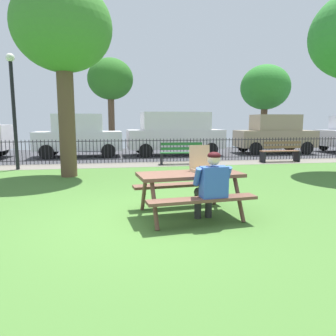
{
  "coord_description": "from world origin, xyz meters",
  "views": [
    {
      "loc": [
        -0.35,
        -5.15,
        1.67
      ],
      "look_at": [
        0.67,
        0.93,
        0.75
      ],
      "focal_mm": 33.85,
      "sensor_mm": 36.0,
      "label": 1
    }
  ],
  "objects_px": {
    "parked_car_center": "(79,135)",
    "parked_car_far_right": "(275,134)",
    "park_bench_center": "(181,154)",
    "picnic_table_foreground": "(190,183)",
    "adult_at_table": "(211,184)",
    "parked_car_right": "(175,133)",
    "tree_midground_left": "(63,30)",
    "far_tree_midleft": "(110,80)",
    "pizza_box_open": "(203,167)",
    "park_bench_right": "(280,152)",
    "far_tree_center": "(265,88)",
    "lamp_post_walkway": "(13,99)"
  },
  "relations": [
    {
      "from": "parked_car_center",
      "to": "parked_car_far_right",
      "type": "height_order",
      "value": "same"
    },
    {
      "from": "park_bench_center",
      "to": "picnic_table_foreground",
      "type": "bearing_deg",
      "value": -100.54
    },
    {
      "from": "adult_at_table",
      "to": "parked_car_right",
      "type": "distance_m",
      "value": 10.54
    },
    {
      "from": "tree_midground_left",
      "to": "far_tree_midleft",
      "type": "height_order",
      "value": "tree_midground_left"
    },
    {
      "from": "pizza_box_open",
      "to": "far_tree_midleft",
      "type": "bearing_deg",
      "value": 96.77
    },
    {
      "from": "park_bench_right",
      "to": "far_tree_center",
      "type": "height_order",
      "value": "far_tree_center"
    },
    {
      "from": "park_bench_center",
      "to": "parked_car_far_right",
      "type": "xyz_separation_m",
      "value": [
        5.63,
        3.33,
        0.59
      ]
    },
    {
      "from": "adult_at_table",
      "to": "picnic_table_foreground",
      "type": "bearing_deg",
      "value": 116.48
    },
    {
      "from": "park_bench_center",
      "to": "parked_car_far_right",
      "type": "bearing_deg",
      "value": 30.58
    },
    {
      "from": "park_bench_right",
      "to": "park_bench_center",
      "type": "bearing_deg",
      "value": 180.0
    },
    {
      "from": "adult_at_table",
      "to": "far_tree_center",
      "type": "relative_size",
      "value": 0.23
    },
    {
      "from": "far_tree_center",
      "to": "pizza_box_open",
      "type": "bearing_deg",
      "value": -119.66
    },
    {
      "from": "lamp_post_walkway",
      "to": "tree_midground_left",
      "type": "xyz_separation_m",
      "value": [
        1.94,
        -1.67,
        1.85
      ]
    },
    {
      "from": "parked_car_center",
      "to": "parked_car_far_right",
      "type": "xyz_separation_m",
      "value": [
        9.79,
        -0.0,
        0.0
      ]
    },
    {
      "from": "adult_at_table",
      "to": "lamp_post_walkway",
      "type": "height_order",
      "value": "lamp_post_walkway"
    },
    {
      "from": "pizza_box_open",
      "to": "park_bench_right",
      "type": "height_order",
      "value": "pizza_box_open"
    },
    {
      "from": "lamp_post_walkway",
      "to": "park_bench_right",
      "type": "bearing_deg",
      "value": 2.34
    },
    {
      "from": "park_bench_center",
      "to": "parked_car_right",
      "type": "height_order",
      "value": "parked_car_right"
    },
    {
      "from": "adult_at_table",
      "to": "parked_car_right",
      "type": "bearing_deg",
      "value": 82.4
    },
    {
      "from": "tree_midground_left",
      "to": "parked_car_far_right",
      "type": "bearing_deg",
      "value": 29.56
    },
    {
      "from": "lamp_post_walkway",
      "to": "parked_car_far_right",
      "type": "xyz_separation_m",
      "value": [
        11.47,
        3.73,
        -1.37
      ]
    },
    {
      "from": "picnic_table_foreground",
      "to": "far_tree_center",
      "type": "height_order",
      "value": "far_tree_center"
    },
    {
      "from": "parked_car_center",
      "to": "parked_car_far_right",
      "type": "distance_m",
      "value": 9.79
    },
    {
      "from": "parked_car_far_right",
      "to": "far_tree_midleft",
      "type": "xyz_separation_m",
      "value": [
        -8.31,
        4.66,
        3.09
      ]
    },
    {
      "from": "pizza_box_open",
      "to": "park_bench_center",
      "type": "bearing_deg",
      "value": 81.59
    },
    {
      "from": "adult_at_table",
      "to": "parked_car_center",
      "type": "relative_size",
      "value": 0.3
    },
    {
      "from": "adult_at_table",
      "to": "parked_car_center",
      "type": "xyz_separation_m",
      "value": [
        -3.16,
        10.44,
        0.35
      ]
    },
    {
      "from": "far_tree_center",
      "to": "parked_car_right",
      "type": "bearing_deg",
      "value": -145.96
    },
    {
      "from": "adult_at_table",
      "to": "far_tree_midleft",
      "type": "bearing_deg",
      "value": 96.39
    },
    {
      "from": "lamp_post_walkway",
      "to": "tree_midground_left",
      "type": "distance_m",
      "value": 3.16
    },
    {
      "from": "park_bench_center",
      "to": "parked_car_right",
      "type": "distance_m",
      "value": 3.42
    },
    {
      "from": "pizza_box_open",
      "to": "tree_midground_left",
      "type": "distance_m",
      "value": 6.3
    },
    {
      "from": "far_tree_midleft",
      "to": "park_bench_center",
      "type": "bearing_deg",
      "value": -71.41
    },
    {
      "from": "lamp_post_walkway",
      "to": "park_bench_center",
      "type": "bearing_deg",
      "value": 4.0
    },
    {
      "from": "park_bench_center",
      "to": "parked_car_far_right",
      "type": "relative_size",
      "value": 0.41
    },
    {
      "from": "adult_at_table",
      "to": "parked_car_right",
      "type": "height_order",
      "value": "parked_car_right"
    },
    {
      "from": "adult_at_table",
      "to": "far_tree_center",
      "type": "distance_m",
      "value": 17.51
    },
    {
      "from": "park_bench_center",
      "to": "lamp_post_walkway",
      "type": "distance_m",
      "value": 6.18
    },
    {
      "from": "adult_at_table",
      "to": "lamp_post_walkway",
      "type": "distance_m",
      "value": 8.45
    },
    {
      "from": "park_bench_right",
      "to": "parked_car_right",
      "type": "xyz_separation_m",
      "value": [
        -3.75,
        3.33,
        0.68
      ]
    },
    {
      "from": "pizza_box_open",
      "to": "parked_car_right",
      "type": "relative_size",
      "value": 0.11
    },
    {
      "from": "pizza_box_open",
      "to": "lamp_post_walkway",
      "type": "distance_m",
      "value": 7.97
    },
    {
      "from": "pizza_box_open",
      "to": "lamp_post_walkway",
      "type": "bearing_deg",
      "value": 128.63
    },
    {
      "from": "far_tree_center",
      "to": "far_tree_midleft",
      "type": "bearing_deg",
      "value": 180.0
    },
    {
      "from": "picnic_table_foreground",
      "to": "far_tree_midleft",
      "type": "relative_size",
      "value": 0.36
    },
    {
      "from": "parked_car_center",
      "to": "far_tree_center",
      "type": "height_order",
      "value": "far_tree_center"
    },
    {
      "from": "parked_car_right",
      "to": "far_tree_midleft",
      "type": "bearing_deg",
      "value": 123.48
    },
    {
      "from": "picnic_table_foreground",
      "to": "parked_car_far_right",
      "type": "height_order",
      "value": "parked_car_far_right"
    },
    {
      "from": "lamp_post_walkway",
      "to": "parked_car_right",
      "type": "xyz_separation_m",
      "value": [
        6.24,
        3.73,
        -1.28
      ]
    },
    {
      "from": "adult_at_table",
      "to": "parked_car_far_right",
      "type": "bearing_deg",
      "value": 57.6
    }
  ]
}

